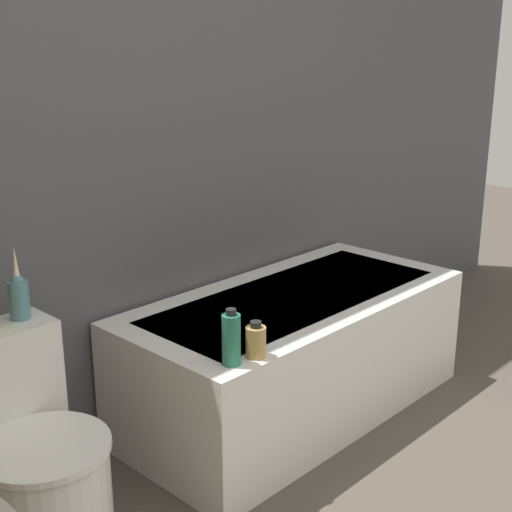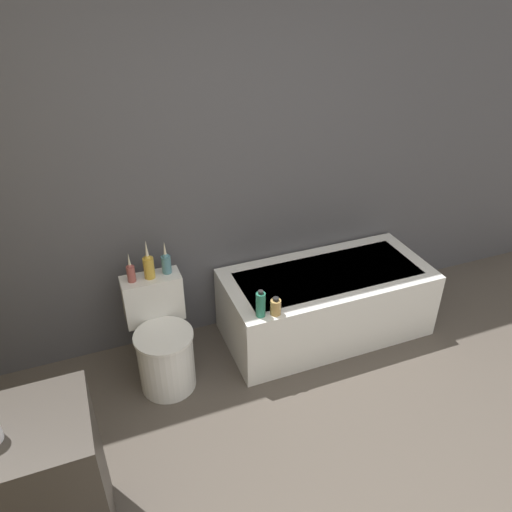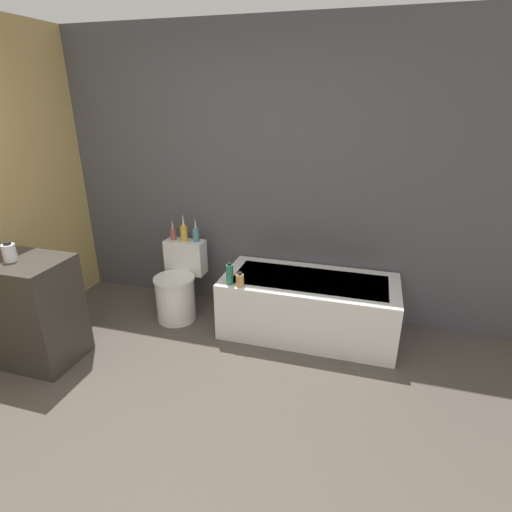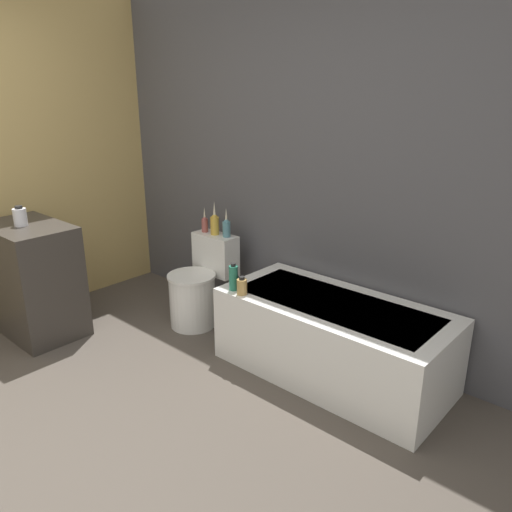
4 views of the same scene
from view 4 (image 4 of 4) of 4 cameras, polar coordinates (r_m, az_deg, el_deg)
ground_plane at (r=3.06m, az=-26.72°, el=-20.32°), size 12.00×12.00×0.00m
wall_back_tiled at (r=3.78m, az=2.82°, el=10.76°), size 6.40×0.06×2.60m
bathtub at (r=3.35m, az=8.77°, el=-9.32°), size 1.51×0.70×0.52m
toilet at (r=4.02m, az=-6.54°, el=-3.55°), size 0.38×0.54×0.70m
vanity_counter at (r=4.18m, az=-24.09°, el=-2.44°), size 0.75×0.48×0.86m
soap_bottle_glass at (r=4.03m, az=-25.36°, el=4.08°), size 0.10×0.10×0.15m
vase_gold at (r=4.08m, az=-5.88°, el=3.71°), size 0.05×0.05×0.21m
vase_silver at (r=3.99m, az=-4.74°, el=3.74°), size 0.07×0.07×0.27m
vase_bronze at (r=3.93m, az=-3.40°, el=3.31°), size 0.06×0.06×0.23m
shampoo_bottle_tall at (r=3.36m, az=-2.59°, el=-2.48°), size 0.06×0.06×0.19m
shampoo_bottle_short at (r=3.30m, az=-1.62°, el=-3.50°), size 0.07×0.07×0.13m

